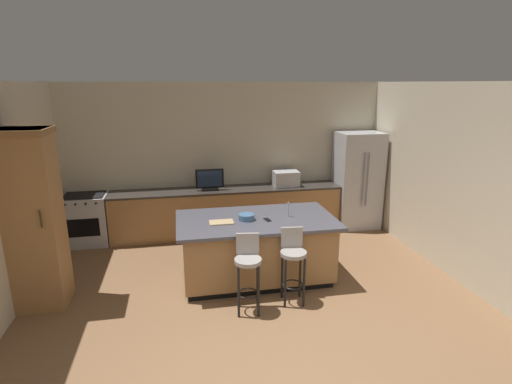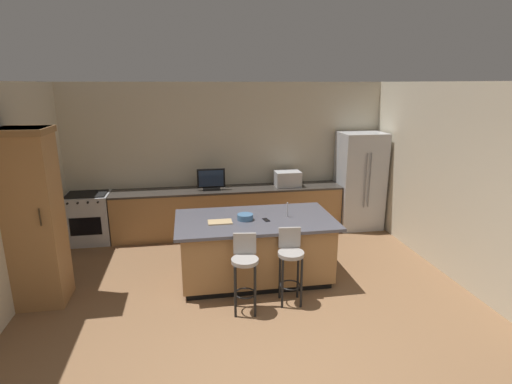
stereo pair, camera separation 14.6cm
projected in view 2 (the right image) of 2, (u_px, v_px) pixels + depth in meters
name	position (u px, v px, depth m)	size (l,w,h in m)	color
wall_back	(229.00, 157.00, 7.77)	(6.57, 0.12, 2.85)	beige
wall_left	(6.00, 197.00, 5.07)	(0.12, 5.03, 2.85)	beige
wall_right	(446.00, 178.00, 6.07)	(0.12, 5.03, 2.85)	beige
counter_back	(229.00, 211.00, 7.66)	(4.33, 0.62, 0.90)	#9E7042
kitchen_island	(255.00, 248.00, 5.88)	(2.28, 1.27, 0.93)	black
refrigerator	(359.00, 181.00, 7.91)	(0.85, 0.73, 1.90)	#B7BABF
range_oven	(89.00, 218.00, 7.24)	(0.75, 0.63, 0.92)	#B7BABF
cabinet_tower	(34.00, 216.00, 5.05)	(0.64, 0.60, 2.31)	#9E7042
microwave	(287.00, 179.00, 7.69)	(0.48, 0.36, 0.29)	#B7BABF
tv_monitor	(211.00, 180.00, 7.39)	(0.51, 0.16, 0.40)	black
sink_faucet_back	(224.00, 181.00, 7.59)	(0.02, 0.02, 0.24)	#B2B2B7
sink_faucet_island	(287.00, 210.00, 5.81)	(0.02, 0.02, 0.22)	#B2B2B7
bar_stool_left	(245.00, 266.00, 4.99)	(0.34, 0.36, 1.01)	gray
bar_stool_right	(290.00, 259.00, 5.20)	(0.34, 0.35, 1.00)	gray
fruit_bowl	(245.00, 217.00, 5.70)	(0.23, 0.23, 0.08)	#3F668C
cell_phone	(266.00, 220.00, 5.70)	(0.07, 0.15, 0.01)	black
cutting_board	(220.00, 222.00, 5.59)	(0.34, 0.21, 0.02)	tan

